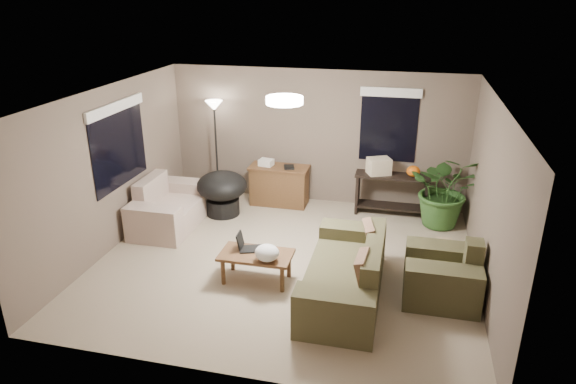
% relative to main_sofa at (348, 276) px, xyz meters
% --- Properties ---
extents(room_shell, '(5.50, 5.50, 5.50)m').
position_rel_main_sofa_xyz_m(room_shell, '(-1.02, 0.69, 0.96)').
color(room_shell, tan).
rests_on(room_shell, ground).
extents(main_sofa, '(0.95, 2.20, 0.85)m').
position_rel_main_sofa_xyz_m(main_sofa, '(0.00, 0.00, 0.00)').
color(main_sofa, '#49462C').
rests_on(main_sofa, ground).
extents(throw_pillows, '(0.32, 1.38, 0.47)m').
position_rel_main_sofa_xyz_m(throw_pillows, '(0.26, 0.00, 0.36)').
color(throw_pillows, '#8C7251').
rests_on(throw_pillows, main_sofa).
extents(loveseat, '(0.90, 1.60, 0.85)m').
position_rel_main_sofa_xyz_m(loveseat, '(-3.26, 1.48, 0.00)').
color(loveseat, beige).
rests_on(loveseat, ground).
extents(armchair, '(0.95, 1.00, 0.85)m').
position_rel_main_sofa_xyz_m(armchair, '(1.22, 0.27, 0.00)').
color(armchair, brown).
rests_on(armchair, ground).
extents(coffee_table, '(1.00, 0.55, 0.42)m').
position_rel_main_sofa_xyz_m(coffee_table, '(-1.28, 0.09, 0.06)').
color(coffee_table, brown).
rests_on(coffee_table, ground).
extents(laptop, '(0.39, 0.33, 0.24)m').
position_rel_main_sofa_xyz_m(laptop, '(-1.45, 0.19, 0.19)').
color(laptop, black).
rests_on(laptop, coffee_table).
extents(plastic_bag, '(0.42, 0.40, 0.23)m').
position_rel_main_sofa_xyz_m(plastic_bag, '(-1.08, -0.06, 0.24)').
color(plastic_bag, white).
rests_on(plastic_bag, coffee_table).
extents(desk, '(1.10, 0.50, 0.75)m').
position_rel_main_sofa_xyz_m(desk, '(-1.65, 2.83, 0.08)').
color(desk, brown).
rests_on(desk, ground).
extents(desk_papers, '(0.71, 0.30, 0.12)m').
position_rel_main_sofa_xyz_m(desk_papers, '(-1.80, 2.82, 0.51)').
color(desk_papers, silver).
rests_on(desk_papers, desk).
extents(console_table, '(1.30, 0.40, 0.75)m').
position_rel_main_sofa_xyz_m(console_table, '(0.42, 2.85, 0.14)').
color(console_table, black).
rests_on(console_table, ground).
extents(pumpkin, '(0.28, 0.28, 0.19)m').
position_rel_main_sofa_xyz_m(pumpkin, '(0.77, 2.85, 0.55)').
color(pumpkin, orange).
rests_on(pumpkin, console_table).
extents(cardboard_box, '(0.47, 0.42, 0.29)m').
position_rel_main_sofa_xyz_m(cardboard_box, '(0.17, 2.85, 0.60)').
color(cardboard_box, beige).
rests_on(cardboard_box, console_table).
extents(papasan_chair, '(1.03, 1.03, 0.80)m').
position_rel_main_sofa_xyz_m(papasan_chair, '(-2.53, 2.14, 0.17)').
color(papasan_chair, black).
rests_on(papasan_chair, ground).
extents(floor_lamp, '(0.32, 0.32, 1.91)m').
position_rel_main_sofa_xyz_m(floor_lamp, '(-2.89, 2.88, 1.30)').
color(floor_lamp, black).
rests_on(floor_lamp, ground).
extents(ceiling_fixture, '(0.50, 0.50, 0.10)m').
position_rel_main_sofa_xyz_m(ceiling_fixture, '(-1.02, 0.69, 2.15)').
color(ceiling_fixture, white).
rests_on(ceiling_fixture, room_shell).
extents(houseplant, '(1.19, 1.32, 1.03)m').
position_rel_main_sofa_xyz_m(houseplant, '(1.33, 2.57, 0.22)').
color(houseplant, '#2D5923').
rests_on(houseplant, ground).
extents(cat_scratching_post, '(0.32, 0.32, 0.50)m').
position_rel_main_sofa_xyz_m(cat_scratching_post, '(1.25, 0.93, -0.08)').
color(cat_scratching_post, tan).
rests_on(cat_scratching_post, ground).
extents(window_left, '(0.05, 1.56, 1.33)m').
position_rel_main_sofa_xyz_m(window_left, '(-3.75, 0.99, 1.49)').
color(window_left, black).
rests_on(window_left, room_shell).
extents(window_back, '(1.06, 0.05, 1.33)m').
position_rel_main_sofa_xyz_m(window_back, '(0.28, 3.17, 1.49)').
color(window_back, black).
rests_on(window_back, room_shell).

